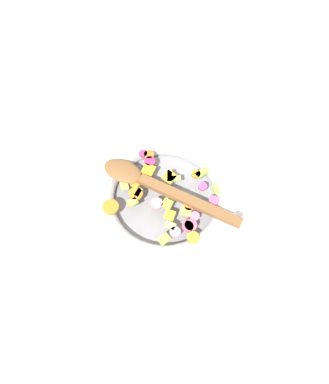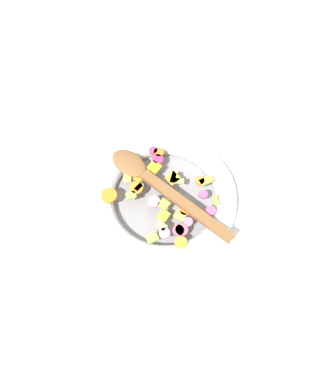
# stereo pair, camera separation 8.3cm
# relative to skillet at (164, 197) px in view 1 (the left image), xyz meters

# --- Properties ---
(ground_plane) EXTENTS (4.00, 4.00, 0.00)m
(ground_plane) POSITION_rel_skillet_xyz_m (0.00, 0.00, -0.02)
(ground_plane) COLOR silver
(skillet) EXTENTS (0.33, 0.33, 0.05)m
(skillet) POSITION_rel_skillet_xyz_m (0.00, 0.00, 0.00)
(skillet) COLOR slate
(skillet) RESTS_ON ground_plane
(chopped_vegetables) EXTENTS (0.26, 0.24, 0.01)m
(chopped_vegetables) POSITION_rel_skillet_xyz_m (0.00, -0.01, 0.03)
(chopped_vegetables) COLOR orange
(chopped_vegetables) RESTS_ON skillet
(wooden_spoon) EXTENTS (0.32, 0.15, 0.01)m
(wooden_spoon) POSITION_rel_skillet_xyz_m (-0.02, -0.01, 0.04)
(wooden_spoon) COLOR brown
(wooden_spoon) RESTS_ON chopped_vegetables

